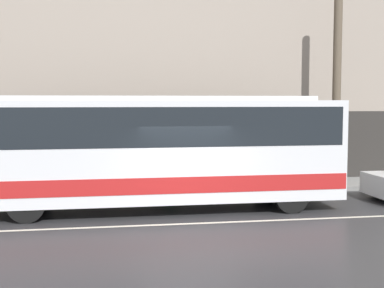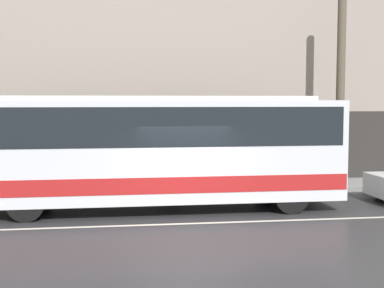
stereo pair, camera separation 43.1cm
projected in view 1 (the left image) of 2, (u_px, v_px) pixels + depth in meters
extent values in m
plane|color=#2D2D30|center=(190.00, 224.00, 13.85)|extent=(60.00, 60.00, 0.00)
cube|color=gray|center=(166.00, 189.00, 18.91)|extent=(60.00, 2.31, 0.15)
cube|color=gray|center=(161.00, 37.00, 19.75)|extent=(60.00, 0.30, 11.08)
cube|color=#2D2B28|center=(162.00, 149.00, 19.92)|extent=(60.00, 0.06, 2.77)
cube|color=beige|center=(190.00, 224.00, 13.85)|extent=(54.00, 0.14, 0.01)
cube|color=silver|center=(146.00, 150.00, 15.45)|extent=(11.27, 2.50, 2.85)
cube|color=#B21E1E|center=(146.00, 179.00, 15.53)|extent=(11.21, 2.52, 0.45)
cube|color=black|center=(146.00, 125.00, 15.40)|extent=(10.93, 2.52, 1.08)
cube|color=orange|center=(328.00, 107.00, 16.30)|extent=(0.12, 1.88, 0.28)
cube|color=silver|center=(146.00, 98.00, 15.33)|extent=(9.58, 2.13, 0.12)
cylinder|color=black|center=(291.00, 196.00, 15.17)|extent=(0.99, 0.28, 0.99)
cylinder|color=black|center=(268.00, 184.00, 17.31)|extent=(0.99, 0.28, 0.99)
cylinder|color=black|center=(26.00, 204.00, 13.94)|extent=(0.99, 0.28, 0.99)
cylinder|color=black|center=(36.00, 190.00, 16.08)|extent=(0.99, 0.28, 0.99)
cylinder|color=black|center=(379.00, 187.00, 17.69)|extent=(0.64, 0.20, 0.64)
cylinder|color=brown|center=(337.00, 88.00, 19.06)|extent=(0.30, 0.30, 6.95)
cylinder|color=#1E5933|center=(170.00, 167.00, 18.69)|extent=(0.36, 0.36, 1.46)
sphere|color=tan|center=(170.00, 142.00, 18.62)|extent=(0.27, 0.27, 0.27)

